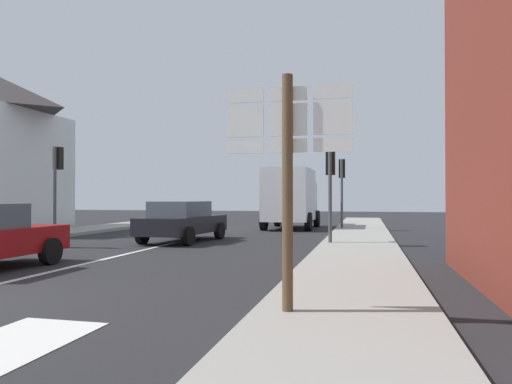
{
  "coord_description": "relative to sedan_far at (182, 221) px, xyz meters",
  "views": [
    {
      "loc": [
        6.62,
        -5.27,
        1.6
      ],
      "look_at": [
        3.45,
        8.18,
        1.77
      ],
      "focal_mm": 32.92,
      "sensor_mm": 36.0,
      "label": 1
    }
  ],
  "objects": [
    {
      "name": "delivery_truck",
      "position": [
        2.75,
        7.94,
        0.89
      ],
      "size": [
        2.54,
        5.03,
        3.05
      ],
      "color": "silver",
      "rests_on": "ground"
    },
    {
      "name": "traffic_light_near_right",
      "position": [
        5.38,
        -0.37,
        1.65
      ],
      "size": [
        0.3,
        0.49,
        3.26
      ],
      "color": "#47474C",
      "rests_on": "ground"
    },
    {
      "name": "sidewalk_right",
      "position": [
        6.28,
        -2.75,
        -0.69
      ],
      "size": [
        2.41,
        44.0,
        0.14
      ],
      "primitive_type": "cube",
      "color": "gray",
      "rests_on": "ground"
    },
    {
      "name": "lane_turn_arrow",
      "position": [
        2.76,
        -11.75,
        -0.75
      ],
      "size": [
        1.2,
        2.2,
        0.01
      ],
      "primitive_type": "cube",
      "color": "silver",
      "rests_on": "ground"
    },
    {
      "name": "traffic_light_near_left",
      "position": [
        -5.54,
        0.43,
        1.94
      ],
      "size": [
        0.3,
        0.49,
        3.64
      ],
      "color": "#47474C",
      "rests_on": "ground"
    },
    {
      "name": "sedan_far",
      "position": [
        0.0,
        0.0,
        0.0
      ],
      "size": [
        2.25,
        4.33,
        1.47
      ],
      "color": "black",
      "rests_on": "ground"
    },
    {
      "name": "ground_plane",
      "position": [
        -0.08,
        -0.75,
        -0.76
      ],
      "size": [
        80.0,
        80.0,
        0.0
      ],
      "primitive_type": "plane",
      "color": "#232326"
    },
    {
      "name": "traffic_light_far_right",
      "position": [
        5.38,
        7.11,
        1.81
      ],
      "size": [
        0.3,
        0.49,
        3.47
      ],
      "color": "#47474C",
      "rests_on": "ground"
    },
    {
      "name": "route_sign_post",
      "position": [
        5.54,
        -10.0,
        1.24
      ],
      "size": [
        1.66,
        0.14,
        3.2
      ],
      "color": "brown",
      "rests_on": "ground"
    },
    {
      "name": "lane_centre_stripe",
      "position": [
        -0.08,
        -4.75,
        -0.75
      ],
      "size": [
        0.16,
        12.0,
        0.01
      ],
      "primitive_type": "cube",
      "color": "silver",
      "rests_on": "ground"
    }
  ]
}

